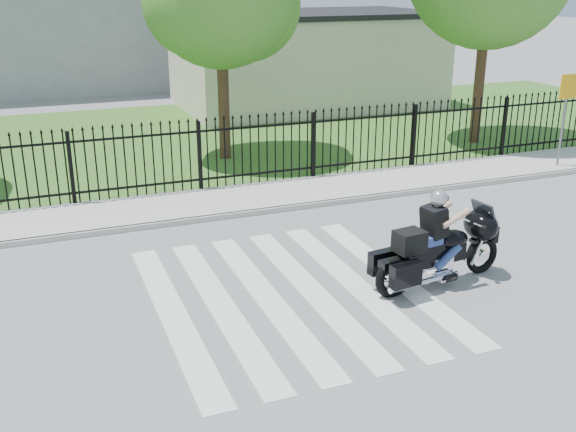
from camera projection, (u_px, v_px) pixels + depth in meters
name	position (u px, v px, depth m)	size (l,w,h in m)	color
ground	(290.00, 294.00, 11.39)	(120.00, 120.00, 0.00)	slate
crosswalk	(290.00, 294.00, 11.39)	(5.00, 5.50, 0.01)	silver
sidewalk	(212.00, 203.00, 15.75)	(40.00, 2.00, 0.12)	#ADAAA3
curb	(224.00, 216.00, 14.88)	(40.00, 0.12, 0.12)	#ADAAA3
grass_strip	(155.00, 140.00, 21.90)	(40.00, 12.00, 0.02)	#32581E
iron_fence	(200.00, 158.00, 16.34)	(26.00, 0.04, 1.80)	black
building_low	(306.00, 62.00, 27.21)	(10.00, 6.00, 3.50)	beige
building_low_roof	(307.00, 14.00, 26.58)	(10.20, 6.20, 0.20)	black
motorcycle_rider	(437.00, 246.00, 11.53)	(2.68, 1.05, 1.78)	black
traffic_sign	(566.00, 101.00, 18.01)	(0.54, 0.08, 2.50)	slate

